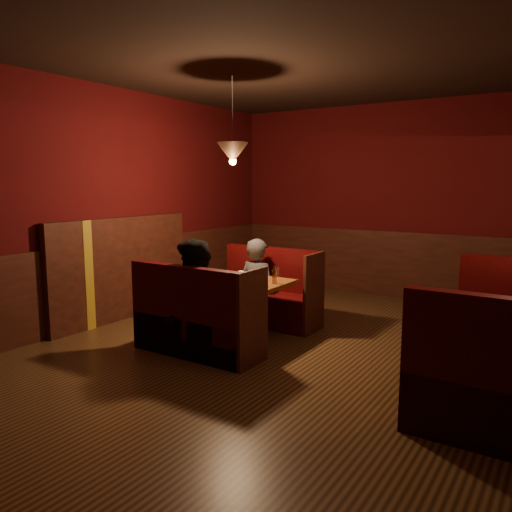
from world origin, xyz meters
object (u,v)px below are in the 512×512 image
Objects in this scene: main_table at (235,292)px; main_bench_far at (269,299)px; main_bench_near at (195,326)px; diner_a at (258,268)px; diner_b at (196,281)px.

main_bench_far is (0.01, 0.70, -0.22)m from main_table.
main_bench_near reaches higher than main_table.
main_table is 0.74m from main_bench_near.
diner_a is at bearing -116.06° from main_bench_far.
main_table is 0.91× the size of main_bench_near.
diner_b reaches higher than main_bench_near.
diner_b is at bearing 99.76° from diner_a.
main_table is 0.74m from main_bench_far.
diner_a is (-0.06, 0.56, 0.20)m from main_table.
diner_a is 1.27m from diner_b.
main_bench_far is 1.48m from diner_b.
diner_a is at bearing 95.68° from main_table.
main_bench_near is at bearing -162.28° from diner_b.
diner_a reaches higher than main_table.
main_bench_near is 0.96× the size of diner_a.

